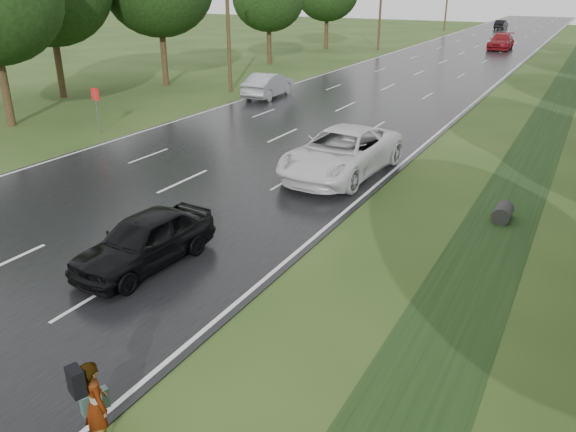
{
  "coord_description": "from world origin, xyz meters",
  "views": [
    {
      "loc": [
        13.39,
        -8.15,
        7.18
      ],
      "look_at": [
        6.69,
        4.21,
        1.3
      ],
      "focal_mm": 35.0,
      "sensor_mm": 36.0,
      "label": 1
    }
  ],
  "objects_px": {
    "white_pickup": "(342,152)",
    "silver_sedan": "(268,85)",
    "road_sign": "(96,101)",
    "pedestrian": "(95,403)",
    "dark_sedan": "(144,240)"
  },
  "relations": [
    {
      "from": "road_sign",
      "to": "white_pickup",
      "type": "bearing_deg",
      "value": -1.21
    },
    {
      "from": "white_pickup",
      "to": "silver_sedan",
      "type": "bearing_deg",
      "value": 133.2
    },
    {
      "from": "pedestrian",
      "to": "silver_sedan",
      "type": "height_order",
      "value": "pedestrian"
    },
    {
      "from": "white_pickup",
      "to": "dark_sedan",
      "type": "height_order",
      "value": "white_pickup"
    },
    {
      "from": "road_sign",
      "to": "dark_sedan",
      "type": "bearing_deg",
      "value": -39.81
    },
    {
      "from": "road_sign",
      "to": "silver_sedan",
      "type": "xyz_separation_m",
      "value": [
        2.7,
        12.5,
        -0.81
      ]
    },
    {
      "from": "pedestrian",
      "to": "white_pickup",
      "type": "distance_m",
      "value": 15.15
    },
    {
      "from": "road_sign",
      "to": "white_pickup",
      "type": "xyz_separation_m",
      "value": [
        13.53,
        -0.29,
        -0.7
      ]
    },
    {
      "from": "pedestrian",
      "to": "white_pickup",
      "type": "bearing_deg",
      "value": -59.63
    },
    {
      "from": "dark_sedan",
      "to": "silver_sedan",
      "type": "height_order",
      "value": "silver_sedan"
    },
    {
      "from": "road_sign",
      "to": "pedestrian",
      "type": "distance_m",
      "value": 21.91
    },
    {
      "from": "road_sign",
      "to": "silver_sedan",
      "type": "height_order",
      "value": "road_sign"
    },
    {
      "from": "silver_sedan",
      "to": "white_pickup",
      "type": "bearing_deg",
      "value": 126.43
    },
    {
      "from": "pedestrian",
      "to": "white_pickup",
      "type": "relative_size",
      "value": 0.26
    },
    {
      "from": "white_pickup",
      "to": "pedestrian",
      "type": "bearing_deg",
      "value": -78.93
    }
  ]
}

